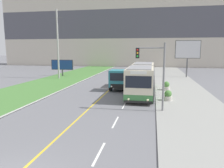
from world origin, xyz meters
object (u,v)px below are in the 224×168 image
object	(u,v)px
traffic_light_mast	(155,68)
planter_round_second	(166,86)
city_bus	(142,79)
utility_pole_far	(58,44)
billboard_large	(188,51)
planter_round_near	(168,96)
billboard_small	(62,65)
dump_truck	(121,80)

from	to	relation	value
traffic_light_mast	planter_round_second	distance (m)	9.77
city_bus	traffic_light_mast	size ratio (longest dim) A/B	2.22
utility_pole_far	traffic_light_mast	world-z (taller)	utility_pole_far
billboard_large	planter_round_near	distance (m)	19.76
billboard_small	planter_round_near	distance (m)	24.72
utility_pole_far	planter_round_second	size ratio (longest dim) A/B	11.03
billboard_small	planter_round_second	world-z (taller)	billboard_small
billboard_small	dump_truck	bearing A→B (deg)	-42.83
traffic_light_mast	billboard_small	bearing A→B (deg)	128.91
billboard_large	traffic_light_mast	bearing A→B (deg)	-104.13
billboard_large	billboard_small	bearing A→B (deg)	-175.12
planter_round_second	traffic_light_mast	bearing A→B (deg)	-99.15
city_bus	dump_truck	distance (m)	3.00
traffic_light_mast	planter_round_near	world-z (taller)	traffic_light_mast
utility_pole_far	billboard_large	size ratio (longest dim) A/B	1.77
dump_truck	billboard_large	world-z (taller)	billboard_large
utility_pole_far	billboard_large	world-z (taller)	utility_pole_far
traffic_light_mast	planter_round_second	xyz separation A→B (m)	(1.48, 9.20, -2.93)
utility_pole_far	billboard_large	bearing A→B (deg)	14.01
traffic_light_mast	billboard_large	size ratio (longest dim) A/B	0.84
traffic_light_mast	billboard_small	world-z (taller)	traffic_light_mast
city_bus	utility_pole_far	world-z (taller)	utility_pole_far
traffic_light_mast	billboard_small	xyz separation A→B (m)	(-16.64, 20.62, -1.44)
city_bus	planter_round_near	world-z (taller)	city_bus
billboard_small	billboard_large	bearing A→B (deg)	4.88
billboard_large	city_bus	bearing A→B (deg)	-114.67
dump_truck	billboard_small	world-z (taller)	billboard_small
dump_truck	traffic_light_mast	distance (m)	9.87
planter_round_near	planter_round_second	size ratio (longest dim) A/B	0.95
city_bus	dump_truck	xyz separation A→B (m)	(-2.53, 1.57, -0.37)
billboard_large	planter_round_near	size ratio (longest dim) A/B	6.56
city_bus	billboard_small	size ratio (longest dim) A/B	2.88
traffic_light_mast	planter_round_near	xyz separation A→B (m)	(1.33, 3.70, -2.95)
planter_round_second	planter_round_near	bearing A→B (deg)	-91.62
city_bus	dump_truck	world-z (taller)	city_bus
utility_pole_far	planter_round_near	world-z (taller)	utility_pole_far
city_bus	planter_round_second	bearing A→B (deg)	34.83
billboard_small	traffic_light_mast	bearing A→B (deg)	-51.09
city_bus	billboard_large	xyz separation A→B (m)	(7.03, 15.30, 3.05)
planter_round_near	traffic_light_mast	bearing A→B (deg)	-109.71
billboard_large	utility_pole_far	bearing A→B (deg)	-165.99
billboard_large	billboard_small	distance (m)	22.55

